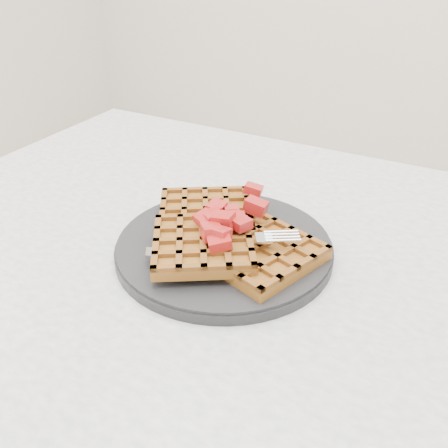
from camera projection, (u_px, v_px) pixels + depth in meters
name	position (u px, v px, depth m)	size (l,w,h in m)	color
table	(311.00, 377.00, 0.58)	(1.20, 0.80, 0.75)	silver
plate	(224.00, 247.00, 0.59)	(0.26, 0.26, 0.02)	black
waffles	(223.00, 235.00, 0.58)	(0.25, 0.23, 0.03)	#925A1E
strawberry_pile	(224.00, 214.00, 0.57)	(0.15, 0.15, 0.02)	maroon
fork	(234.00, 253.00, 0.55)	(0.02, 0.18, 0.02)	silver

